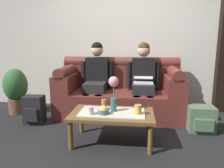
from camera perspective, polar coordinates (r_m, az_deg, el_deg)
name	(u,v)px	position (r m, az deg, el deg)	size (l,w,h in m)	color
ground_plane	(111,146)	(2.68, -0.26, -16.11)	(14.00, 14.00, 0.00)	black
back_wall_patterned	(122,29)	(4.08, 2.74, 14.28)	(6.00, 0.12, 2.90)	silver
couch	(119,93)	(3.65, 1.98, -2.38)	(2.02, 0.88, 0.96)	maroon
person_left	(96,76)	(3.64, -4.14, 2.15)	(0.56, 0.67, 1.22)	#232326
person_right	(143,77)	(3.58, 8.27, 1.88)	(0.56, 0.67, 1.22)	#232326
coffee_table	(112,116)	(2.65, 0.03, -8.48)	(1.01, 0.59, 0.39)	brown
flower_vase	(114,89)	(2.59, 0.43, -1.40)	(0.12, 0.12, 0.43)	#336672
snack_bowl	(104,111)	(2.55, -2.25, -7.10)	(0.13, 0.13, 0.11)	#4C5666
cup_near_left	(104,104)	(2.71, -2.12, -5.43)	(0.07, 0.07, 0.13)	#B26633
cup_near_right	(90,110)	(2.54, -5.72, -7.00)	(0.08, 0.08, 0.09)	silver
cup_far_center	(138,109)	(2.56, 6.88, -6.67)	(0.08, 0.08, 0.11)	gold
backpack_left	(34,110)	(3.48, -19.94, -6.50)	(0.29, 0.25, 0.43)	black
backpack_right	(201,119)	(3.26, 22.51, -8.56)	(0.35, 0.32, 0.35)	#4C6B4C
potted_plant	(16,89)	(4.04, -24.14, -1.19)	(0.40, 0.40, 0.78)	brown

